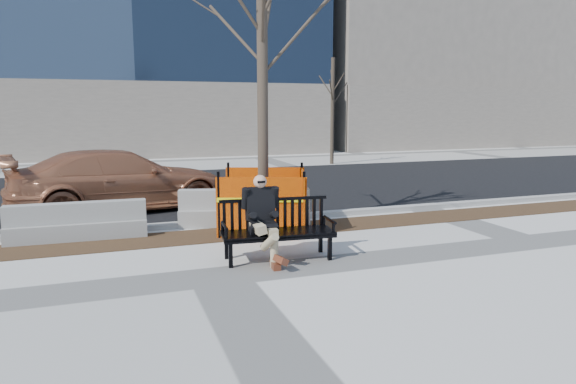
# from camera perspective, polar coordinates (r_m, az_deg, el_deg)

# --- Properties ---
(ground) EXTENTS (120.00, 120.00, 0.00)m
(ground) POSITION_cam_1_polar(r_m,az_deg,el_deg) (8.17, -7.75, -9.31)
(ground) COLOR beige
(ground) RESTS_ON ground
(mulch_strip) EXTENTS (40.00, 1.20, 0.02)m
(mulch_strip) POSITION_cam_1_polar(r_m,az_deg,el_deg) (10.63, -10.65, -4.97)
(mulch_strip) COLOR #47301C
(mulch_strip) RESTS_ON ground
(asphalt_street) EXTENTS (60.00, 10.40, 0.01)m
(asphalt_street) POSITION_cam_1_polar(r_m,az_deg,el_deg) (16.67, -14.01, 0.08)
(asphalt_street) COLOR black
(asphalt_street) RESTS_ON ground
(curb) EXTENTS (60.00, 0.25, 0.12)m
(curb) POSITION_cam_1_polar(r_m,az_deg,el_deg) (11.53, -11.41, -3.59)
(curb) COLOR #9E9B93
(curb) RESTS_ON ground
(bench) EXTENTS (2.04, 0.89, 1.06)m
(bench) POSITION_cam_1_polar(r_m,az_deg,el_deg) (8.96, -1.13, -7.54)
(bench) COLOR black
(bench) RESTS_ON ground
(seated_man) EXTENTS (0.72, 1.10, 1.47)m
(seated_man) POSITION_cam_1_polar(r_m,az_deg,el_deg) (8.95, -2.94, -7.56)
(seated_man) COLOR black
(seated_man) RESTS_ON ground
(tree_fence) EXTENTS (3.49, 3.49, 6.83)m
(tree_fence) POSITION_cam_1_polar(r_m,az_deg,el_deg) (11.20, -2.74, -4.11)
(tree_fence) COLOR #E95300
(tree_fence) RESTS_ON ground
(sedan) EXTENTS (5.76, 3.28, 1.57)m
(sedan) POSITION_cam_1_polar(r_m,az_deg,el_deg) (13.86, -18.05, -1.96)
(sedan) COLOR #9C5D3D
(sedan) RESTS_ON ground
(jersey_barrier_left) EXTENTS (2.67, 0.61, 0.76)m
(jersey_barrier_left) POSITION_cam_1_polar(r_m,az_deg,el_deg) (11.11, -22.37, -4.92)
(jersey_barrier_left) COLOR gray
(jersey_barrier_left) RESTS_ON ground
(jersey_barrier_right) EXTENTS (2.95, 1.33, 0.83)m
(jersey_barrier_right) POSITION_cam_1_polar(r_m,az_deg,el_deg) (11.55, -4.84, -3.72)
(jersey_barrier_right) COLOR #98968E
(jersey_barrier_right) RESTS_ON ground
(far_tree_right) EXTENTS (2.38, 2.38, 5.32)m
(far_tree_right) POSITION_cam_1_polar(r_m,az_deg,el_deg) (24.41, 4.91, 3.16)
(far_tree_right) COLOR #403529
(far_tree_right) RESTS_ON ground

